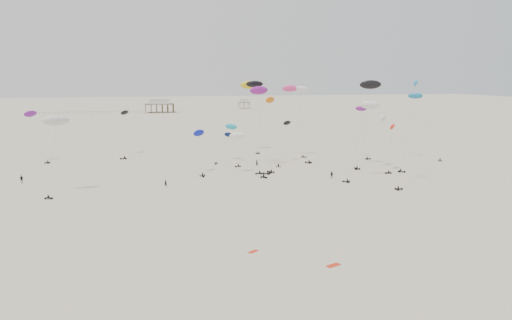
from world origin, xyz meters
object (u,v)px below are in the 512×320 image
object	(u,v)px
pavilion_main	(159,107)
rig_0	(200,145)
pavilion_small	(244,104)
spectator_0	(166,187)
rig_9	(124,125)
rig_4	(300,96)

from	to	relation	value
pavilion_main	rig_0	distance (m)	240.20
pavilion_small	spectator_0	bearing A→B (deg)	-105.82
pavilion_main	rig_0	xyz separation A→B (m)	(-0.32, -240.17, 3.84)
pavilion_small	rig_9	xyz separation A→B (m)	(-90.69, -233.46, 6.76)
pavilion_main	rig_4	bearing A→B (deg)	-80.94
pavilion_main	rig_9	size ratio (longest dim) A/B	1.30
pavilion_main	spectator_0	xyz separation A→B (m)	(-10.48, -254.03, -4.22)
rig_4	pavilion_main	bearing A→B (deg)	-125.98
pavilion_small	rig_4	size ratio (longest dim) A/B	0.38
pavilion_small	rig_9	distance (m)	250.55
pavilion_main	spectator_0	world-z (taller)	pavilion_main
pavilion_main	spectator_0	distance (m)	254.28
spectator_0	rig_4	bearing A→B (deg)	-107.24
rig_0	rig_9	distance (m)	42.03
pavilion_small	spectator_0	xyz separation A→B (m)	(-80.48, -284.03, -3.49)
pavilion_main	rig_0	bearing A→B (deg)	-90.08
pavilion_small	rig_4	bearing A→B (deg)	-98.02
rig_4	rig_9	distance (m)	58.55
pavilion_main	rig_9	bearing A→B (deg)	-95.81
rig_9	spectator_0	xyz separation A→B (m)	(10.21, -50.57, -10.25)
rig_0	rig_9	size ratio (longest dim) A/B	0.75
rig_9	pavilion_small	bearing A→B (deg)	-34.42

